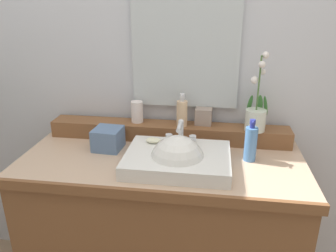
{
  "coord_description": "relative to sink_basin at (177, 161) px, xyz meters",
  "views": [
    {
      "loc": [
        0.23,
        -1.36,
        1.54
      ],
      "look_at": [
        0.03,
        -0.02,
        1.02
      ],
      "focal_mm": 35.6,
      "sensor_mm": 36.0,
      "label": 1
    }
  ],
  "objects": [
    {
      "name": "trinket_box",
      "position": [
        0.09,
        0.32,
        0.1
      ],
      "size": [
        0.09,
        0.07,
        0.08
      ],
      "primitive_type": "cube",
      "rotation": [
        0.0,
        0.0,
        -0.05
      ],
      "color": "gray",
      "rests_on": "back_ledge"
    },
    {
      "name": "mirror",
      "position": [
        -0.01,
        0.37,
        0.44
      ],
      "size": [
        0.53,
        0.02,
        0.61
      ],
      "primitive_type": "cube",
      "color": "silver"
    },
    {
      "name": "tumbler_cup",
      "position": [
        -0.25,
        0.31,
        0.11
      ],
      "size": [
        0.06,
        0.06,
        0.11
      ],
      "primitive_type": "cylinder",
      "color": "silver",
      "rests_on": "back_ledge"
    },
    {
      "name": "soap_dispenser",
      "position": [
        -0.01,
        0.28,
        0.13
      ],
      "size": [
        0.05,
        0.06,
        0.17
      ],
      "color": "#D9B48B",
      "rests_on": "back_ledge"
    },
    {
      "name": "soap_bar",
      "position": [
        -0.12,
        0.1,
        0.04
      ],
      "size": [
        0.07,
        0.04,
        0.02
      ],
      "primitive_type": "ellipsoid",
      "color": "beige",
      "rests_on": "sink_basin"
    },
    {
      "name": "vanity_cabinet",
      "position": [
        -0.08,
        0.08,
        -0.45
      ],
      "size": [
        1.3,
        0.59,
        0.86
      ],
      "color": "brown",
      "rests_on": "ground"
    },
    {
      "name": "wall_back",
      "position": [
        -0.08,
        0.48,
        0.42
      ],
      "size": [
        3.27,
        0.2,
        2.6
      ],
      "primitive_type": "cube",
      "color": "silver",
      "rests_on": "ground"
    },
    {
      "name": "sink_basin",
      "position": [
        0.0,
        0.0,
        0.0
      ],
      "size": [
        0.45,
        0.34,
        0.27
      ],
      "color": "white",
      "rests_on": "vanity_cabinet"
    },
    {
      "name": "potted_plant",
      "position": [
        0.35,
        0.28,
        0.14
      ],
      "size": [
        0.11,
        0.11,
        0.38
      ],
      "color": "silver",
      "rests_on": "back_ledge"
    },
    {
      "name": "tissue_box",
      "position": [
        -0.35,
        0.14,
        0.02
      ],
      "size": [
        0.14,
        0.14,
        0.1
      ],
      "primitive_type": "cube",
      "rotation": [
        0.0,
        0.0,
        -0.07
      ],
      "color": "slate",
      "rests_on": "vanity_cabinet"
    },
    {
      "name": "back_ledge",
      "position": [
        -0.08,
        0.3,
        0.01
      ],
      "size": [
        1.22,
        0.12,
        0.08
      ],
      "primitive_type": "cube",
      "color": "brown",
      "rests_on": "vanity_cabinet"
    },
    {
      "name": "lotion_bottle",
      "position": [
        0.31,
        0.11,
        0.06
      ],
      "size": [
        0.06,
        0.06,
        0.19
      ],
      "color": "#4C7FBB",
      "rests_on": "vanity_cabinet"
    }
  ]
}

